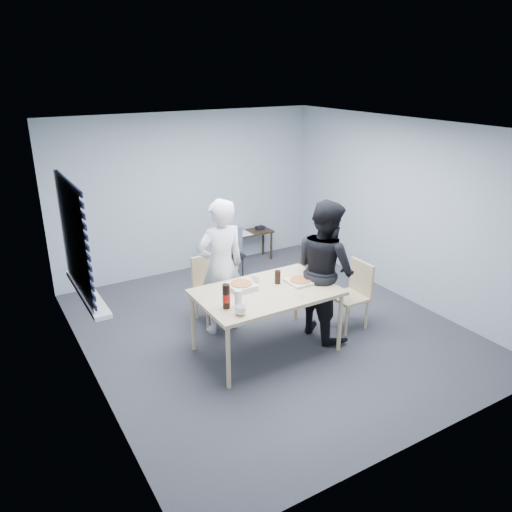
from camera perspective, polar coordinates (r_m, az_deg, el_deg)
room at (r=5.68m, az=-19.75°, el=1.08°), size 5.00×5.00×5.00m
dining_table at (r=5.86m, az=1.22°, el=-4.50°), size 1.63×1.03×0.79m
chair_far at (r=6.73m, az=-5.30°, el=-3.19°), size 0.42×0.42×0.89m
chair_right at (r=6.64m, az=11.20°, el=-3.84°), size 0.42×0.42×0.89m
person_white at (r=6.27m, az=-4.04°, el=-1.28°), size 0.65×0.42×1.77m
person_black at (r=6.25m, az=7.89°, el=-1.51°), size 0.47×0.86×1.77m
side_table at (r=8.75m, az=-0.71°, el=2.28°), size 0.80×0.36×0.53m
stool at (r=7.95m, az=-2.80°, el=-0.46°), size 0.34×0.34×0.47m
backpack at (r=7.82m, az=-2.79°, el=1.71°), size 0.31×0.23×0.44m
pizza_box_a at (r=5.87m, az=-1.69°, el=-3.44°), size 0.30×0.30×0.07m
pizza_box_b at (r=6.06m, az=5.10°, el=-2.87°), size 0.31×0.31×0.04m
mug_a at (r=5.29m, az=-1.78°, el=-6.22°), size 0.17×0.17×0.10m
mug_b at (r=6.05m, az=-0.05°, el=-2.57°), size 0.10×0.10×0.09m
cola_glass at (r=6.00m, az=2.49°, el=-2.42°), size 0.08×0.08×0.16m
soda_bottle at (r=5.39m, az=-3.42°, el=-4.67°), size 0.09×0.09×0.28m
plastic_cups at (r=5.43m, az=-2.04°, el=-4.87°), size 0.09×0.09×0.19m
rubber_band at (r=5.71m, az=5.32°, el=-4.65°), size 0.06×0.06×0.00m
papers at (r=8.63m, az=-1.51°, el=2.61°), size 0.28×0.35×0.01m
black_box at (r=8.84m, az=0.46°, el=3.24°), size 0.16×0.14×0.06m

